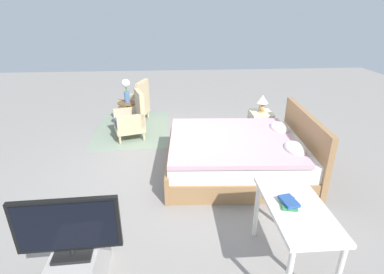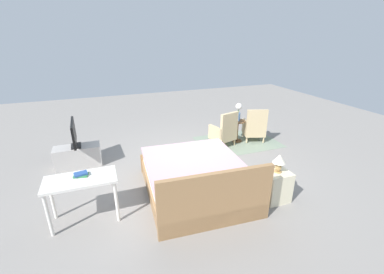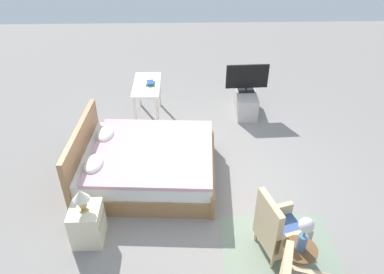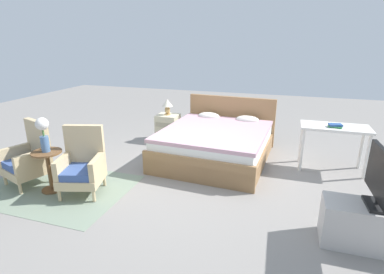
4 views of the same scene
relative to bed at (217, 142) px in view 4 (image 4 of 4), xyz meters
The scene contains 13 objects.
ground_plane 0.99m from the bed, 101.25° to the right, with size 16.00×16.00×0.00m, color gray.
floor_rug 2.71m from the bed, 136.19° to the right, with size 2.10×1.50×0.01m.
bed is the anchor object (origin of this frame).
armchair_by_window_left 3.01m from the bed, 143.05° to the right, with size 0.68×0.68×0.92m.
armchair_by_window_right 2.34m from the bed, 129.34° to the right, with size 0.67×0.67×0.92m.
side_table 2.74m from the bed, 135.18° to the right, with size 0.40×0.40×0.59m.
flower_vase 2.80m from the bed, 135.18° to the right, with size 0.17×0.17×0.48m.
nightstand 1.40m from the bed, 151.23° to the left, with size 0.44×0.41×0.56m.
table_lamp 1.48m from the bed, 151.20° to the left, with size 0.22×0.22×0.33m.
tv_stand 2.82m from the bed, 42.52° to the right, with size 0.96×0.40×0.47m.
tv_flatscreen 2.86m from the bed, 42.48° to the right, with size 0.21×0.85×0.57m.
vanity_desk 1.93m from the bed, ahead, with size 1.04×0.52×0.75m.
book_stack 1.94m from the bed, ahead, with size 0.22×0.17×0.05m.
Camera 4 is at (1.32, -4.04, 2.05)m, focal length 28.00 mm.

